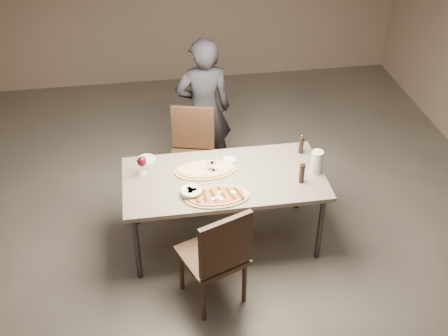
{
  "coord_description": "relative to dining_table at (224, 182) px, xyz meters",
  "views": [
    {
      "loc": [
        -0.63,
        -3.98,
        3.74
      ],
      "look_at": [
        0.0,
        0.0,
        0.85
      ],
      "focal_mm": 45.0,
      "sensor_mm": 36.0,
      "label": 1
    }
  ],
  "objects": [
    {
      "name": "carafe",
      "position": [
        0.83,
        -0.05,
        0.17
      ],
      "size": [
        0.11,
        0.11,
        0.22
      ],
      "rotation": [
        0.0,
        0.0,
        -0.2
      ],
      "color": "silver",
      "rests_on": "dining_table"
    },
    {
      "name": "side_plate",
      "position": [
        -0.67,
        0.38,
        0.06
      ],
      "size": [
        0.17,
        0.17,
        0.01
      ],
      "rotation": [
        0.0,
        0.0,
        0.14
      ],
      "color": "white",
      "rests_on": "dining_table"
    },
    {
      "name": "diner",
      "position": [
        -0.04,
        1.13,
        0.11
      ],
      "size": [
        0.6,
        0.41,
        1.61
      ],
      "primitive_type": "imported",
      "rotation": [
        0.0,
        0.0,
        3.18
      ],
      "color": "black",
      "rests_on": "ground"
    },
    {
      "name": "wine_glass",
      "position": [
        -0.71,
        0.16,
        0.19
      ],
      "size": [
        0.08,
        0.08,
        0.19
      ],
      "rotation": [
        0.0,
        0.0,
        -0.28
      ],
      "color": "silver",
      "rests_on": "dining_table"
    },
    {
      "name": "dining_table",
      "position": [
        0.0,
        0.0,
        0.0
      ],
      "size": [
        1.8,
        0.9,
        0.75
      ],
      "color": "slate",
      "rests_on": "ground"
    },
    {
      "name": "ham_pizza",
      "position": [
        -0.15,
        0.12,
        0.07
      ],
      "size": [
        0.57,
        0.31,
        0.04
      ],
      "rotation": [
        0.0,
        0.0,
        0.08
      ],
      "color": "tan",
      "rests_on": "dining_table"
    },
    {
      "name": "room",
      "position": [
        0.0,
        0.0,
        0.71
      ],
      "size": [
        7.0,
        7.0,
        7.0
      ],
      "color": "#5A544D",
      "rests_on": "ground"
    },
    {
      "name": "pepper_mill_right",
      "position": [
        0.78,
        0.27,
        0.15
      ],
      "size": [
        0.05,
        0.05,
        0.2
      ],
      "rotation": [
        0.0,
        0.0,
        -0.16
      ],
      "color": "black",
      "rests_on": "dining_table"
    },
    {
      "name": "zucchini_pizza",
      "position": [
        -0.1,
        -0.28,
        0.07
      ],
      "size": [
        0.57,
        0.31,
        0.05
      ],
      "rotation": [
        0.0,
        0.0,
        0.26
      ],
      "color": "tan",
      "rests_on": "dining_table"
    },
    {
      "name": "oil_dish",
      "position": [
        0.09,
        0.25,
        0.06
      ],
      "size": [
        0.12,
        0.12,
        0.01
      ],
      "rotation": [
        0.0,
        0.0,
        0.37
      ],
      "color": "white",
      "rests_on": "dining_table"
    },
    {
      "name": "bread_basket",
      "position": [
        -0.32,
        -0.22,
        0.1
      ],
      "size": [
        0.19,
        0.19,
        0.07
      ],
      "rotation": [
        0.0,
        0.0,
        0.26
      ],
      "color": "beige",
      "rests_on": "dining_table"
    },
    {
      "name": "chair_far",
      "position": [
        -0.21,
        0.81,
        -0.15
      ],
      "size": [
        0.56,
        0.56,
        0.97
      ],
      "rotation": [
        0.0,
        0.0,
        2.89
      ],
      "color": "#3C2619",
      "rests_on": "ground"
    },
    {
      "name": "pepper_mill_left",
      "position": [
        0.66,
        -0.18,
        0.16
      ],
      "size": [
        0.05,
        0.05,
        0.21
      ],
      "rotation": [
        0.0,
        0.0,
        -0.09
      ],
      "color": "black",
      "rests_on": "dining_table"
    },
    {
      "name": "chair_near",
      "position": [
        -0.17,
        -0.77,
        -0.13
      ],
      "size": [
        0.62,
        0.62,
        1.01
      ],
      "rotation": [
        0.0,
        0.0,
        0.38
      ],
      "color": "#3C2619",
      "rests_on": "ground"
    }
  ]
}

